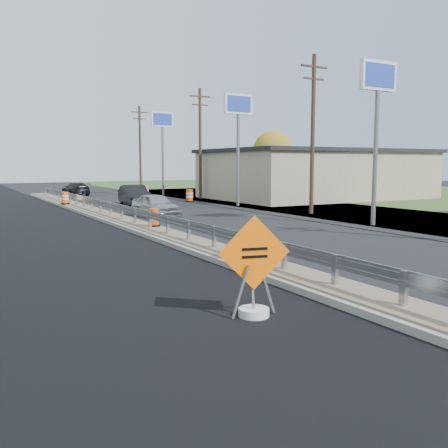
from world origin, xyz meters
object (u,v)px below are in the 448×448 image
barrel_median_mid (154,218)px  barrel_shoulder_mid (190,196)px  barrel_median_near (251,245)px  car_dark_far (76,189)px  caution_sign (254,291)px  car_silver (156,205)px  barrel_shoulder_far (146,190)px  car_dark_mid (134,195)px  barrel_median_far (65,198)px

barrel_median_mid → barrel_shoulder_mid: 17.47m
barrel_median_near → barrel_shoulder_mid: size_ratio=0.92×
barrel_shoulder_mid → car_dark_far: (-6.01, 12.86, 0.14)m
caution_sign → car_silver: 19.40m
barrel_shoulder_far → car_silver: (-6.52, -19.16, 0.22)m
car_silver → car_dark_mid: (1.62, 8.34, 0.07)m
car_silver → car_dark_mid: size_ratio=0.87×
barrel_shoulder_far → car_dark_mid: 11.88m
barrel_shoulder_mid → car_dark_far: car_dark_far is taller
car_silver → barrel_shoulder_mid: bearing=49.7°
barrel_shoulder_mid → car_silver: car_silver is taller
car_silver → car_dark_far: bearing=83.5°
car_dark_far → car_dark_mid: bearing=89.9°
car_dark_mid → car_silver: bearing=-94.8°
barrel_median_far → car_dark_mid: bearing=-7.0°
caution_sign → car_dark_far: size_ratio=0.48×
barrel_median_near → barrel_shoulder_far: bearing=74.6°
barrel_median_mid → car_silver: (2.37, 5.79, 0.06)m
barrel_shoulder_far → barrel_median_mid: bearing=-109.6°
barrel_median_mid → car_dark_mid: size_ratio=0.18×
caution_sign → barrel_median_near: (2.53, 4.12, 0.15)m
barrel_median_near → barrel_median_far: 23.49m
car_dark_mid → barrel_shoulder_mid: bearing=16.7°
car_dark_far → barrel_shoulder_far: bearing=149.1°
barrel_median_near → barrel_shoulder_mid: barrel_median_near is taller
barrel_median_near → barrel_median_mid: size_ratio=1.16×
barrel_median_far → barrel_shoulder_far: barrel_median_far is taller
barrel_median_near → car_dark_mid: bearing=79.2°
barrel_median_near → barrel_median_mid: bearing=87.4°
barrel_median_near → car_silver: size_ratio=0.23×
barrel_median_near → car_silver: (2.76, 14.54, 0.00)m
caution_sign → car_silver: bearing=88.4°
caution_sign → car_dark_far: caution_sign is taller
barrel_shoulder_mid → barrel_median_far: bearing=-178.2°
barrel_median_near → barrel_median_mid: 8.76m
barrel_shoulder_mid → car_dark_mid: (-4.90, -0.91, 0.27)m
caution_sign → car_silver: (5.29, 18.67, 0.15)m
barrel_median_mid → barrel_shoulder_far: (8.89, 24.95, -0.16)m
caution_sign → car_dark_mid: caution_sign is taller
barrel_median_far → barrel_shoulder_far: 14.13m
car_silver → car_dark_mid: car_dark_mid is taller
car_dark_mid → barrel_median_far: bearing=179.2°
caution_sign → car_silver: caution_sign is taller
barrel_median_mid → barrel_median_far: bearing=93.3°
barrel_shoulder_far → car_dark_far: 6.70m
barrel_median_mid → barrel_shoulder_mid: size_ratio=0.80×
caution_sign → barrel_median_far: caution_sign is taller
car_dark_mid → car_dark_far: car_dark_mid is taller
car_dark_mid → car_dark_far: (-1.10, 13.77, -0.12)m
barrel_shoulder_far → car_silver: bearing=-108.8°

